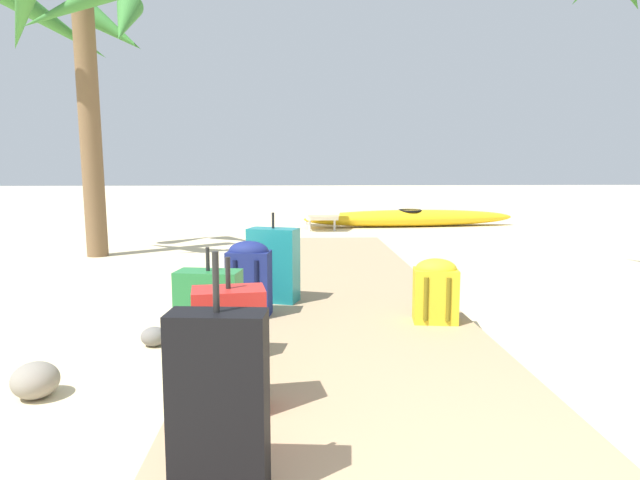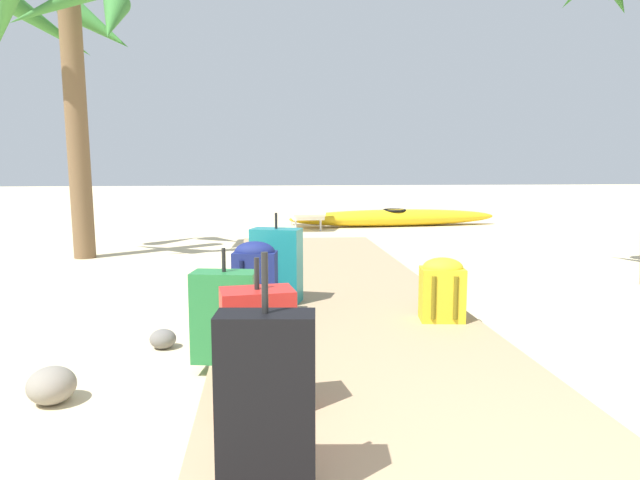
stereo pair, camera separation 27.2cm
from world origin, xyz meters
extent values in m
plane|color=beige|center=(0.00, 3.41, 0.00)|extent=(60.00, 60.00, 0.00)
cube|color=tan|center=(0.00, 4.27, 0.04)|extent=(1.99, 8.53, 0.08)
cube|color=navy|center=(-0.74, 3.68, 0.34)|extent=(0.36, 0.27, 0.52)
ellipsoid|color=navy|center=(-0.74, 3.68, 0.60)|extent=(0.35, 0.25, 0.17)
cylinder|color=black|center=(-0.83, 3.58, 0.34)|extent=(0.04, 0.04, 0.41)
cylinder|color=black|center=(-0.67, 3.56, 0.34)|extent=(0.04, 0.04, 0.41)
cube|color=#237538|center=(-0.90, 2.65, 0.36)|extent=(0.42, 0.27, 0.56)
cylinder|color=black|center=(-0.90, 2.65, 0.71)|extent=(0.02, 0.02, 0.14)
cube|color=gold|center=(0.70, 3.42, 0.29)|extent=(0.36, 0.28, 0.41)
ellipsoid|color=gold|center=(0.70, 3.42, 0.49)|extent=(0.34, 0.26, 0.16)
cylinder|color=#6D5E11|center=(0.60, 3.31, 0.29)|extent=(0.04, 0.04, 0.33)
cylinder|color=#6D5E11|center=(0.77, 3.29, 0.29)|extent=(0.04, 0.04, 0.33)
cube|color=#197A7F|center=(-0.56, 4.15, 0.40)|extent=(0.47, 0.35, 0.65)
cylinder|color=black|center=(-0.56, 4.15, 0.80)|extent=(0.02, 0.02, 0.14)
cube|color=red|center=(-0.69, 1.87, 0.39)|extent=(0.37, 0.27, 0.61)
cylinder|color=black|center=(-0.69, 1.87, 0.77)|extent=(0.02, 0.02, 0.15)
cube|color=black|center=(-0.65, 1.16, 0.42)|extent=(0.37, 0.20, 0.68)
cylinder|color=black|center=(-0.65, 1.16, 0.87)|extent=(0.02, 0.02, 0.22)
cylinder|color=brown|center=(-3.13, 7.23, 1.68)|extent=(0.29, 0.40, 3.36)
cone|color=#387A33|center=(-2.61, 7.26, 3.16)|extent=(0.43, 1.06, 0.90)
cone|color=#387A33|center=(-2.94, 7.76, 3.18)|extent=(1.19, 0.71, 0.91)
cone|color=#387A33|center=(-3.70, 7.78, 3.22)|extent=(1.37, 1.40, 1.01)
cone|color=#387A33|center=(-3.73, 6.80, 3.19)|extent=(1.13, 1.39, 1.07)
cube|color=white|center=(0.15, 10.72, 0.26)|extent=(0.65, 1.42, 0.08)
cube|color=white|center=(0.17, 10.12, 0.54)|extent=(0.62, 0.54, 0.47)
cylinder|color=silver|center=(-0.11, 11.27, 0.11)|extent=(0.04, 0.04, 0.22)
cylinder|color=silver|center=(0.37, 11.28, 0.11)|extent=(0.04, 0.04, 0.22)
cylinder|color=silver|center=(-0.08, 10.15, 0.11)|extent=(0.04, 0.04, 0.22)
cylinder|color=silver|center=(0.40, 10.17, 0.11)|extent=(0.04, 0.04, 0.22)
ellipsoid|color=gold|center=(2.01, 10.88, 0.17)|extent=(4.43, 0.98, 0.34)
torus|color=black|center=(2.01, 10.88, 0.33)|extent=(0.53, 0.53, 0.05)
ellipsoid|color=gray|center=(-1.81, 2.27, 0.10)|extent=(0.27, 0.27, 0.20)
ellipsoid|color=slate|center=(-1.37, 3.17, 0.07)|extent=(0.19, 0.18, 0.14)
camera|label=1|loc=(-0.38, -0.85, 1.28)|focal=32.43mm
camera|label=2|loc=(-0.65, -0.83, 1.28)|focal=32.43mm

